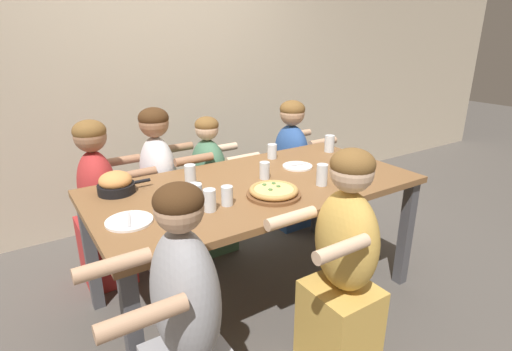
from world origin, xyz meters
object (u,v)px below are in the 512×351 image
object	(u,v)px
drinking_glass_c	(210,201)
diner_far_midleft	(161,195)
empty_plate_a	(129,221)
diner_far_center	(210,192)
drinking_glass_d	(329,144)
drinking_glass_g	(322,175)
drinking_glass_e	(227,196)
diner_near_left	(188,340)
drinking_glass_h	(272,152)
diner_far_left	(101,210)
drinking_glass_a	(265,171)
pizza_board_main	(274,192)
diner_far_right	(291,169)
drinking_glass_b	(190,178)
diner_near_center	(343,272)
drinking_glass_f	(195,196)
skillet_bowl	(116,184)
empty_plate_b	(297,166)

from	to	relation	value
drinking_glass_c	diner_far_midleft	bearing A→B (deg)	86.50
empty_plate_a	diner_far_midleft	distance (m)	0.98
diner_far_center	drinking_glass_d	bearing A→B (deg)	60.69
drinking_glass_g	drinking_glass_e	bearing A→B (deg)	175.12
empty_plate_a	drinking_glass_e	bearing A→B (deg)	-8.94
drinking_glass_g	diner_near_left	bearing A→B (deg)	-156.47
drinking_glass_h	diner_far_left	size ratio (longest dim) A/B	0.09
empty_plate_a	drinking_glass_a	distance (m)	0.91
pizza_board_main	diner_far_right	size ratio (longest dim) A/B	0.27
diner_far_left	pizza_board_main	bearing A→B (deg)	38.41
drinking_glass_b	drinking_glass_g	world-z (taller)	drinking_glass_b
drinking_glass_a	drinking_glass_d	bearing A→B (deg)	16.61
pizza_board_main	drinking_glass_g	world-z (taller)	drinking_glass_g
diner_far_center	drinking_glass_a	bearing A→B (deg)	4.43
empty_plate_a	diner_near_center	world-z (taller)	diner_near_center
drinking_glass_f	drinking_glass_a	bearing A→B (deg)	16.55
diner_far_left	diner_near_center	xyz separation A→B (m)	(0.82, -1.44, 0.01)
skillet_bowl	drinking_glass_a	xyz separation A→B (m)	(0.84, -0.27, -0.01)
drinking_glass_g	diner_far_left	xyz separation A→B (m)	(-1.09, 0.96, -0.33)
diner_far_center	pizza_board_main	bearing A→B (deg)	-4.03
empty_plate_b	diner_far_midleft	size ratio (longest dim) A/B	0.17
drinking_glass_h	diner_far_right	size ratio (longest dim) A/B	0.09
diner_far_left	diner_far_right	bearing A→B (deg)	90.00
drinking_glass_a	diner_far_midleft	xyz separation A→B (m)	(-0.45, 0.68, -0.29)
empty_plate_a	drinking_glass_h	world-z (taller)	drinking_glass_h
drinking_glass_a	diner_far_right	bearing A→B (deg)	42.28
drinking_glass_b	drinking_glass_d	bearing A→B (deg)	5.73
drinking_glass_e	diner_far_left	size ratio (longest dim) A/B	0.09
drinking_glass_d	drinking_glass_e	distance (m)	1.24
drinking_glass_b	drinking_glass_f	size ratio (longest dim) A/B	1.10
skillet_bowl	drinking_glass_d	distance (m)	1.60
diner_far_left	diner_far_midleft	size ratio (longest dim) A/B	0.97
drinking_glass_d	diner_far_left	bearing A→B (deg)	164.40
pizza_board_main	drinking_glass_f	world-z (taller)	drinking_glass_f
drinking_glass_e	diner_near_center	xyz separation A→B (m)	(0.35, -0.53, -0.30)
drinking_glass_e	drinking_glass_b	bearing A→B (deg)	100.12
diner_far_left	drinking_glass_b	bearing A→B (deg)	35.70
skillet_bowl	diner_far_center	xyz separation A→B (m)	(0.79, 0.41, -0.37)
drinking_glass_b	diner_far_center	world-z (taller)	diner_far_center
drinking_glass_a	diner_far_left	bearing A→B (deg)	141.99
drinking_glass_f	diner_near_center	xyz separation A→B (m)	(0.50, -0.60, -0.31)
drinking_glass_g	diner_near_left	distance (m)	1.25
drinking_glass_c	diner_near_left	size ratio (longest dim) A/B	0.10
empty_plate_b	diner_near_left	distance (m)	1.48
diner_far_center	diner_far_right	world-z (taller)	diner_far_right
drinking_glass_e	drinking_glass_f	xyz separation A→B (m)	(-0.15, 0.07, 0.02)
drinking_glass_h	diner_near_center	size ratio (longest dim) A/B	0.09
pizza_board_main	drinking_glass_f	distance (m)	0.44
drinking_glass_h	diner_near_left	xyz separation A→B (m)	(-1.17, -1.09, -0.31)
drinking_glass_a	drinking_glass_g	xyz separation A→B (m)	(0.22, -0.28, 0.02)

